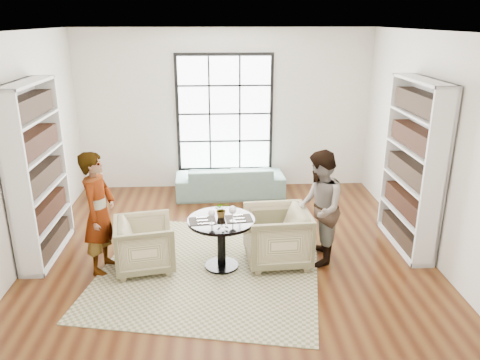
{
  "coord_description": "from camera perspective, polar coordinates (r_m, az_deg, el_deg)",
  "views": [
    {
      "loc": [
        -0.17,
        -5.76,
        3.15
      ],
      "look_at": [
        0.16,
        0.4,
        1.01
      ],
      "focal_mm": 35.0,
      "sensor_mm": 36.0,
      "label": 1
    }
  ],
  "objects": [
    {
      "name": "ground",
      "position": [
        6.57,
        -1.19,
        -9.54
      ],
      "size": [
        6.0,
        6.0,
        0.0
      ],
      "primitive_type": "plane",
      "color": "#553214"
    },
    {
      "name": "room_shell",
      "position": [
        6.58,
        -1.42,
        2.41
      ],
      "size": [
        6.0,
        6.01,
        6.0
      ],
      "color": "silver",
      "rests_on": "ground"
    },
    {
      "name": "rug",
      "position": [
        6.31,
        -3.7,
        -10.78
      ],
      "size": [
        3.3,
        3.3,
        0.01
      ],
      "primitive_type": "cube",
      "rotation": [
        0.0,
        0.0,
        -0.2
      ],
      "color": "tan",
      "rests_on": "ground"
    },
    {
      "name": "pedestal_table",
      "position": [
        6.13,
        -2.29,
        -6.42
      ],
      "size": [
        0.87,
        0.87,
        0.7
      ],
      "rotation": [
        0.0,
        0.0,
        0.11
      ],
      "color": "black",
      "rests_on": "ground"
    },
    {
      "name": "sofa",
      "position": [
        8.7,
        -1.25,
        -0.06
      ],
      "size": [
        2.02,
        0.87,
        0.58
      ],
      "primitive_type": "imported",
      "rotation": [
        0.0,
        0.0,
        3.19
      ],
      "color": "slate",
      "rests_on": "ground"
    },
    {
      "name": "armchair_left",
      "position": [
        6.31,
        -11.51,
        -7.69
      ],
      "size": [
        0.88,
        0.87,
        0.69
      ],
      "primitive_type": "imported",
      "rotation": [
        0.0,
        0.0,
        1.76
      ],
      "color": "#BFB289",
      "rests_on": "ground"
    },
    {
      "name": "armchair_right",
      "position": [
        6.33,
        4.49,
        -6.84
      ],
      "size": [
        0.9,
        0.88,
        0.77
      ],
      "primitive_type": "imported",
      "rotation": [
        0.0,
        0.0,
        -1.5
      ],
      "color": "#C5BB8D",
      "rests_on": "ground"
    },
    {
      "name": "person_left",
      "position": [
        6.23,
        -16.81,
        -3.85
      ],
      "size": [
        0.49,
        0.65,
        1.61
      ],
      "primitive_type": "imported",
      "rotation": [
        0.0,
        0.0,
        1.39
      ],
      "color": "gray",
      "rests_on": "ground"
    },
    {
      "name": "person_right",
      "position": [
        6.26,
        9.6,
        -3.42
      ],
      "size": [
        0.68,
        0.83,
        1.56
      ],
      "primitive_type": "imported",
      "rotation": [
        0.0,
        0.0,
        -1.7
      ],
      "color": "gray",
      "rests_on": "ground"
    },
    {
      "name": "placemat_left",
      "position": [
        6.01,
        -4.59,
        -4.98
      ],
      "size": [
        0.37,
        0.3,
        0.01
      ],
      "primitive_type": "cube",
      "rotation": [
        0.0,
        0.0,
        0.11
      ],
      "color": "black",
      "rests_on": "pedestal_table"
    },
    {
      "name": "placemat_right",
      "position": [
        6.05,
        -0.15,
        -4.73
      ],
      "size": [
        0.37,
        0.3,
        0.01
      ],
      "primitive_type": "cube",
      "rotation": [
        0.0,
        0.0,
        0.11
      ],
      "color": "black",
      "rests_on": "pedestal_table"
    },
    {
      "name": "cutlery_left",
      "position": [
        6.0,
        -4.6,
        -4.92
      ],
      "size": [
        0.16,
        0.23,
        0.01
      ],
      "primitive_type": null,
      "rotation": [
        0.0,
        0.0,
        0.11
      ],
      "color": "silver",
      "rests_on": "placemat_left"
    },
    {
      "name": "cutlery_right",
      "position": [
        6.05,
        -0.15,
        -4.67
      ],
      "size": [
        0.16,
        0.23,
        0.01
      ],
      "primitive_type": null,
      "rotation": [
        0.0,
        0.0,
        0.11
      ],
      "color": "silver",
      "rests_on": "placemat_right"
    },
    {
      "name": "wine_glass_left",
      "position": [
        5.87,
        -3.48,
        -4.12
      ],
      "size": [
        0.09,
        0.09,
        0.19
      ],
      "color": "silver",
      "rests_on": "pedestal_table"
    },
    {
      "name": "wine_glass_right",
      "position": [
        5.92,
        -0.9,
        -3.7
      ],
      "size": [
        0.1,
        0.1,
        0.22
      ],
      "color": "silver",
      "rests_on": "pedestal_table"
    },
    {
      "name": "flower_centerpiece",
      "position": [
        6.08,
        -2.27,
        -3.61
      ],
      "size": [
        0.22,
        0.2,
        0.21
      ],
      "primitive_type": "imported",
      "rotation": [
        0.0,
        0.0,
        0.24
      ],
      "color": "gray",
      "rests_on": "pedestal_table"
    }
  ]
}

